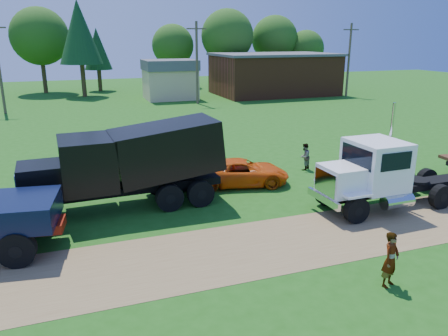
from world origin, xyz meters
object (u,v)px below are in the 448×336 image
object	(u,v)px
white_semi_tractor	(376,175)
black_dump_truck	(131,161)
spectator_a	(391,260)
orange_pickup	(242,172)

from	to	relation	value
white_semi_tractor	black_dump_truck	world-z (taller)	white_semi_tractor
spectator_a	orange_pickup	bearing A→B (deg)	70.20
white_semi_tractor	black_dump_truck	bearing A→B (deg)	157.84
black_dump_truck	orange_pickup	world-z (taller)	black_dump_truck
black_dump_truck	spectator_a	size ratio (longest dim) A/B	5.05
black_dump_truck	orange_pickup	distance (m)	6.01
black_dump_truck	white_semi_tractor	bearing A→B (deg)	-23.52
black_dump_truck	orange_pickup	bearing A→B (deg)	8.79
orange_pickup	white_semi_tractor	bearing A→B (deg)	-126.36
spectator_a	white_semi_tractor	bearing A→B (deg)	32.52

